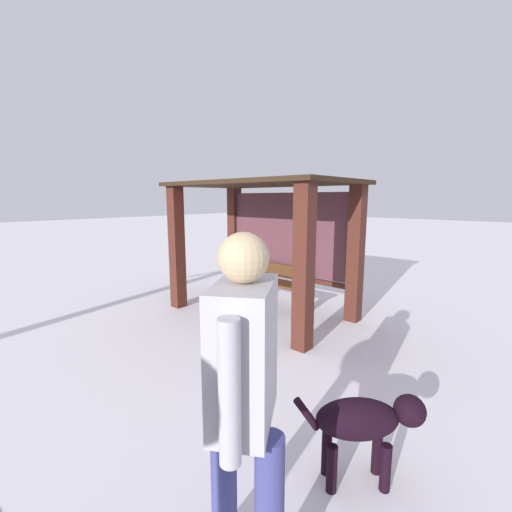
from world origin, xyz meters
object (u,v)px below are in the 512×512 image
(person_walking, at_px, (244,384))
(dog, at_px, (365,422))
(bench_left_inside, at_px, (277,287))
(bus_shelter, at_px, (269,224))

(person_walking, height_order, dog, person_walking)
(bench_left_inside, xyz_separation_m, dog, (2.82, -2.60, 0.08))
(bench_left_inside, bearing_deg, bus_shelter, -90.00)
(bus_shelter, distance_m, bench_left_inside, 1.15)
(person_walking, relative_size, dog, 2.57)
(bus_shelter, height_order, dog, bus_shelter)
(person_walking, xyz_separation_m, dog, (0.20, 0.94, -0.60))
(dog, bearing_deg, bus_shelter, 139.82)
(bus_shelter, height_order, bench_left_inside, bus_shelter)
(bus_shelter, relative_size, person_walking, 1.71)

